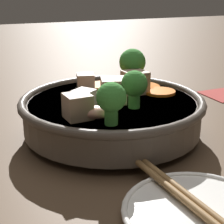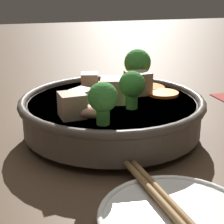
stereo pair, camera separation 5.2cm
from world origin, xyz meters
name	(u,v)px [view 2 (the right image)]	position (x,y,z in m)	size (l,w,h in m)	color
ground_plane	(112,135)	(0.00, 0.00, 0.00)	(3.00, 3.00, 0.00)	#4C3826
stirfry_bowl	(112,110)	(0.00, 0.00, 0.04)	(0.26, 0.26, 0.11)	#51473D
side_saucer	(174,220)	(0.00, 0.22, 0.01)	(0.14, 0.14, 0.01)	white
chopsticks_pair	(174,211)	(0.00, 0.22, 0.02)	(0.04, 0.22, 0.01)	olive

